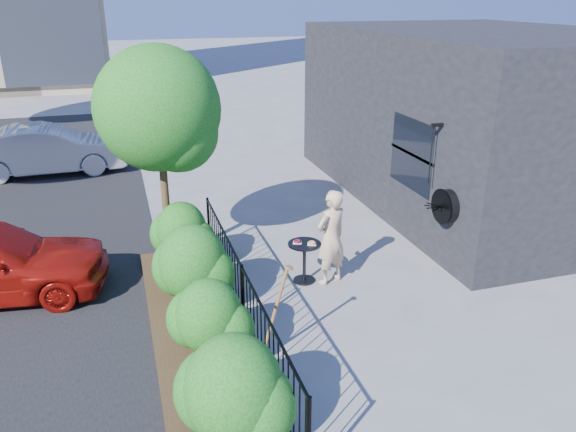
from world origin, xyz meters
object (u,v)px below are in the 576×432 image
object	(u,v)px
shovel	(273,319)
car_silver	(47,150)
cafe_table	(304,255)
woman	(331,237)
patio_tree	(162,116)

from	to	relation	value
shovel	car_silver	xyz separation A→B (m)	(-3.70, 10.21, 0.06)
cafe_table	shovel	distance (m)	2.30
woman	car_silver	bearing A→B (deg)	-80.97
shovel	car_silver	size ratio (longest dim) A/B	0.34
woman	shovel	bearing A→B (deg)	26.76
cafe_table	car_silver	distance (m)	9.52
woman	car_silver	xyz separation A→B (m)	(-5.26, 8.36, -0.17)
woman	cafe_table	bearing A→B (deg)	-43.05
woman	car_silver	world-z (taller)	woman
woman	shovel	size ratio (longest dim) A/B	1.20
car_silver	shovel	bearing A→B (deg)	-161.11
car_silver	woman	bearing A→B (deg)	-148.87
cafe_table	patio_tree	bearing A→B (deg)	143.67
cafe_table	shovel	bearing A→B (deg)	-119.44
patio_tree	cafe_table	size ratio (longest dim) A/B	5.05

